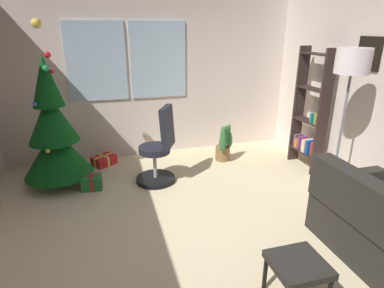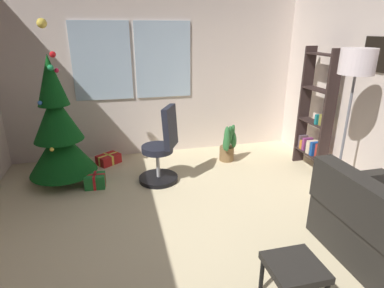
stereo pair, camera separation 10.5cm
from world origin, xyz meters
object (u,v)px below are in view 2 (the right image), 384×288
at_px(footstool, 294,270).
at_px(bookshelf, 315,119).
at_px(floor_lamp, 356,73).
at_px(gift_box_red, 109,159).
at_px(potted_plant, 228,145).
at_px(gift_box_green, 95,181).
at_px(holiday_tree, 59,133).
at_px(office_chair, 162,153).

bearing_deg(footstool, bookshelf, 54.28).
bearing_deg(floor_lamp, bookshelf, 73.60).
bearing_deg(gift_box_red, potted_plant, -11.22).
distance_m(gift_box_red, gift_box_green, 0.81).
xyz_separation_m(footstool, gift_box_red, (-1.42, 3.22, -0.26)).
xyz_separation_m(footstool, holiday_tree, (-2.02, 2.70, 0.41)).
bearing_deg(gift_box_red, footstool, -66.20).
distance_m(gift_box_green, floor_lamp, 3.51).
distance_m(office_chair, floor_lamp, 2.59).
xyz_separation_m(gift_box_green, bookshelf, (3.25, -0.14, 0.70)).
bearing_deg(holiday_tree, gift_box_green, -32.48).
bearing_deg(bookshelf, footstool, -125.72).
xyz_separation_m(footstool, floor_lamp, (1.35, 1.29, 1.29)).
bearing_deg(potted_plant, gift_box_green, -168.88).
distance_m(gift_box_red, potted_plant, 1.96).
height_order(footstool, holiday_tree, holiday_tree).
bearing_deg(floor_lamp, office_chair, 151.31).
bearing_deg(office_chair, bookshelf, -2.51).
height_order(holiday_tree, bookshelf, holiday_tree).
distance_m(holiday_tree, gift_box_green, 0.82).
height_order(gift_box_red, gift_box_green, gift_box_green).
bearing_deg(bookshelf, gift_box_red, 163.16).
bearing_deg(floor_lamp, footstool, -136.37).
distance_m(footstool, potted_plant, 2.89).
relative_size(footstool, bookshelf, 0.23).
relative_size(footstool, floor_lamp, 0.22).
distance_m(floor_lamp, potted_plant, 2.22).
height_order(footstool, gift_box_red, footstool).
relative_size(gift_box_green, potted_plant, 0.43).
bearing_deg(gift_box_green, footstool, -56.72).
height_order(holiday_tree, gift_box_red, holiday_tree).
distance_m(gift_box_green, potted_plant, 2.14).
bearing_deg(gift_box_green, floor_lamp, -21.16).
xyz_separation_m(gift_box_green, floor_lamp, (2.95, -1.14, 1.52)).
xyz_separation_m(gift_box_red, potted_plant, (1.91, -0.38, 0.22)).
height_order(footstool, potted_plant, potted_plant).
bearing_deg(holiday_tree, bookshelf, -6.37).
height_order(footstool, office_chair, office_chair).
height_order(bookshelf, floor_lamp, floor_lamp).
bearing_deg(office_chair, gift_box_green, 177.67).
height_order(floor_lamp, potted_plant, floor_lamp).
relative_size(office_chair, floor_lamp, 0.59).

